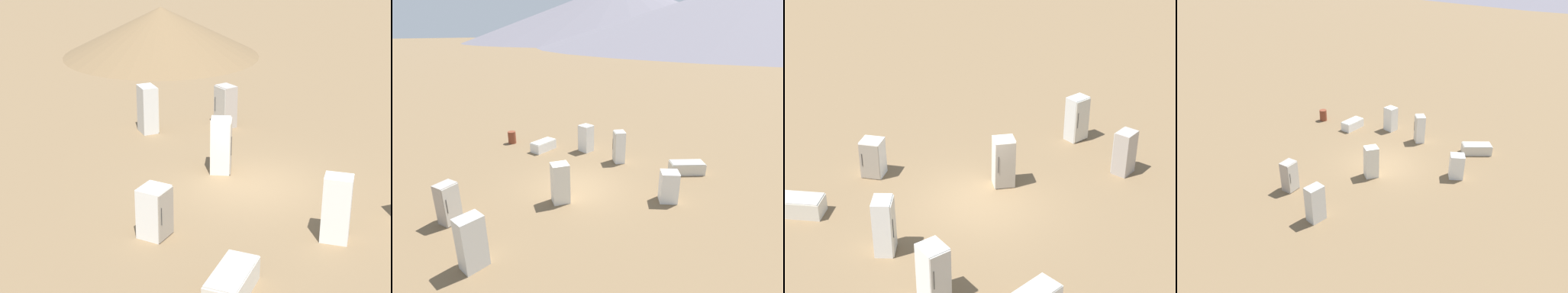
# 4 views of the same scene
# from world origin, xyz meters

# --- Properties ---
(ground_plane) EXTENTS (1000.00, 1000.00, 0.00)m
(ground_plane) POSITION_xyz_m (0.00, 0.00, 0.00)
(ground_plane) COLOR brown
(discarded_fridge_0) EXTENTS (0.98, 0.98, 1.83)m
(discarded_fridge_0) POSITION_xyz_m (1.50, 0.01, 0.92)
(discarded_fridge_0) COLOR silver
(discarded_fridge_0) RESTS_ON ground_plane
(discarded_fridge_1) EXTENTS (0.93, 0.83, 1.83)m
(discarded_fridge_1) POSITION_xyz_m (6.20, -0.55, 0.92)
(discarded_fridge_1) COLOR silver
(discarded_fridge_1) RESTS_ON ground_plane
(discarded_fridge_2) EXTENTS (0.89, 0.97, 1.69)m
(discarded_fridge_2) POSITION_xyz_m (-4.69, -1.58, 0.85)
(discarded_fridge_2) COLOR white
(discarded_fridge_2) RESTS_ON ground_plane
(discarded_fridge_3) EXTENTS (1.73, 1.10, 0.63)m
(discarded_fridge_3) POSITION_xyz_m (-3.67, -4.11, 0.32)
(discarded_fridge_3) COLOR white
(discarded_fridge_3) RESTS_ON ground_plane
(discarded_fridge_4) EXTENTS (0.95, 0.96, 1.41)m
(discarded_fridge_4) POSITION_xyz_m (-0.54, 4.35, 0.71)
(discarded_fridge_4) COLOR white
(discarded_fridge_4) RESTS_ON ground_plane
(discarded_fridge_5) EXTENTS (0.80, 0.69, 1.67)m
(discarded_fridge_5) POSITION_xyz_m (4.68, -3.21, 0.83)
(discarded_fridge_5) COLOR #A89E93
(discarded_fridge_5) RESTS_ON ground_plane
(discarded_fridge_6) EXTENTS (0.92, 0.89, 1.85)m
(discarded_fridge_6) POSITION_xyz_m (-3.86, 0.90, 0.93)
(discarded_fridge_6) COLOR white
(discarded_fridge_6) RESTS_ON ground_plane
(discarded_fridge_7) EXTENTS (1.50, 1.95, 0.63)m
(discarded_fridge_7) POSITION_xyz_m (-3.89, 4.73, 0.32)
(discarded_fridge_7) COLOR beige
(discarded_fridge_7) RESTS_ON ground_plane
(rusty_barrel) EXTENTS (0.52, 0.52, 0.82)m
(rusty_barrel) POSITION_xyz_m (-3.94, -6.79, 0.41)
(rusty_barrel) COLOR brown
(rusty_barrel) RESTS_ON ground_plane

